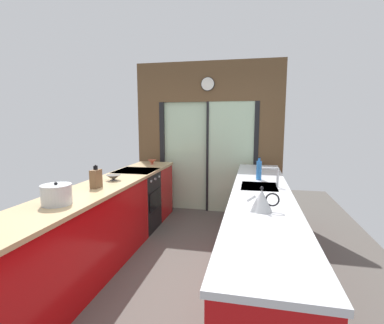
{
  "coord_description": "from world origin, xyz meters",
  "views": [
    {
      "loc": [
        0.81,
        -2.75,
        1.66
      ],
      "look_at": [
        0.03,
        0.89,
        1.13
      ],
      "focal_mm": 26.81,
      "sensor_mm": 36.0,
      "label": 1
    }
  ],
  "objects_px": {
    "kettle": "(262,200)",
    "soap_bottle": "(259,170)",
    "knife_block": "(96,179)",
    "mixing_bowl_near": "(113,177)",
    "oven_range": "(137,200)",
    "stock_pot": "(57,195)",
    "mixing_bowl_far": "(152,162)"
  },
  "relations": [
    {
      "from": "knife_block",
      "to": "mixing_bowl_near",
      "type": "bearing_deg",
      "value": 90.0
    },
    {
      "from": "knife_block",
      "to": "stock_pot",
      "type": "distance_m",
      "value": 0.66
    },
    {
      "from": "oven_range",
      "to": "stock_pot",
      "type": "relative_size",
      "value": 3.46
    },
    {
      "from": "mixing_bowl_far",
      "to": "kettle",
      "type": "distance_m",
      "value": 2.89
    },
    {
      "from": "mixing_bowl_near",
      "to": "knife_block",
      "type": "bearing_deg",
      "value": -90.0
    },
    {
      "from": "oven_range",
      "to": "stock_pot",
      "type": "bearing_deg",
      "value": -89.42
    },
    {
      "from": "kettle",
      "to": "soap_bottle",
      "type": "height_order",
      "value": "soap_bottle"
    },
    {
      "from": "kettle",
      "to": "oven_range",
      "type": "bearing_deg",
      "value": 137.87
    },
    {
      "from": "stock_pot",
      "to": "mixing_bowl_far",
      "type": "bearing_deg",
      "value": 90.0
    },
    {
      "from": "kettle",
      "to": "soap_bottle",
      "type": "xyz_separation_m",
      "value": [
        -0.0,
        1.31,
        0.03
      ]
    },
    {
      "from": "knife_block",
      "to": "mixing_bowl_far",
      "type": "bearing_deg",
      "value": 90.0
    },
    {
      "from": "oven_range",
      "to": "kettle",
      "type": "relative_size",
      "value": 3.44
    },
    {
      "from": "mixing_bowl_far",
      "to": "knife_block",
      "type": "relative_size",
      "value": 0.56
    },
    {
      "from": "stock_pot",
      "to": "soap_bottle",
      "type": "distance_m",
      "value": 2.33
    },
    {
      "from": "mixing_bowl_far",
      "to": "stock_pot",
      "type": "relative_size",
      "value": 0.54
    },
    {
      "from": "oven_range",
      "to": "mixing_bowl_near",
      "type": "distance_m",
      "value": 0.91
    },
    {
      "from": "kettle",
      "to": "knife_block",
      "type": "bearing_deg",
      "value": 165.4
    },
    {
      "from": "kettle",
      "to": "soap_bottle",
      "type": "distance_m",
      "value": 1.31
    },
    {
      "from": "oven_range",
      "to": "mixing_bowl_far",
      "type": "distance_m",
      "value": 0.82
    },
    {
      "from": "mixing_bowl_far",
      "to": "kettle",
      "type": "height_order",
      "value": "kettle"
    },
    {
      "from": "mixing_bowl_far",
      "to": "knife_block",
      "type": "bearing_deg",
      "value": -90.0
    },
    {
      "from": "mixing_bowl_near",
      "to": "kettle",
      "type": "xyz_separation_m",
      "value": [
        1.78,
        -0.87,
        0.05
      ]
    },
    {
      "from": "oven_range",
      "to": "knife_block",
      "type": "height_order",
      "value": "knife_block"
    },
    {
      "from": "oven_range",
      "to": "mixing_bowl_near",
      "type": "xyz_separation_m",
      "value": [
        0.02,
        -0.76,
        0.5
      ]
    },
    {
      "from": "stock_pot",
      "to": "kettle",
      "type": "bearing_deg",
      "value": 6.22
    },
    {
      "from": "mixing_bowl_far",
      "to": "knife_block",
      "type": "height_order",
      "value": "knife_block"
    },
    {
      "from": "mixing_bowl_far",
      "to": "stock_pot",
      "type": "height_order",
      "value": "stock_pot"
    },
    {
      "from": "knife_block",
      "to": "kettle",
      "type": "xyz_separation_m",
      "value": [
        1.78,
        -0.46,
        -0.01
      ]
    },
    {
      "from": "mixing_bowl_near",
      "to": "mixing_bowl_far",
      "type": "distance_m",
      "value": 1.4
    },
    {
      "from": "mixing_bowl_near",
      "to": "stock_pot",
      "type": "height_order",
      "value": "stock_pot"
    },
    {
      "from": "oven_range",
      "to": "stock_pot",
      "type": "height_order",
      "value": "stock_pot"
    },
    {
      "from": "mixing_bowl_far",
      "to": "oven_range",
      "type": "bearing_deg",
      "value": -91.64
    }
  ]
}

